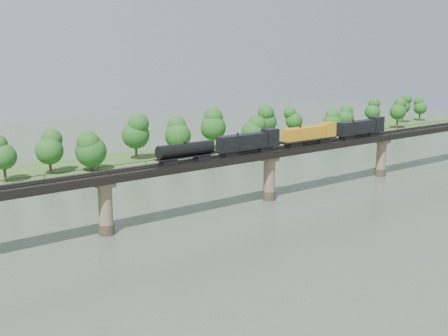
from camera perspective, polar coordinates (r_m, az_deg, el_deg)
ground at (r=108.27m, az=15.27°, el=-6.45°), size 400.00×400.00×0.00m
far_bank at (r=171.36m, az=-7.76°, el=0.92°), size 300.00×24.00×1.60m
bridge at (r=126.41m, az=4.62°, el=-0.84°), size 236.00×30.00×11.50m
bridge_superstructure at (r=125.16m, az=4.67°, el=1.99°), size 220.00×4.90×0.75m
far_treeline at (r=162.24m, az=-9.58°, el=3.11°), size 289.06×17.54×13.60m
freight_train at (r=128.88m, az=6.67°, el=3.12°), size 68.05×2.65×4.68m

